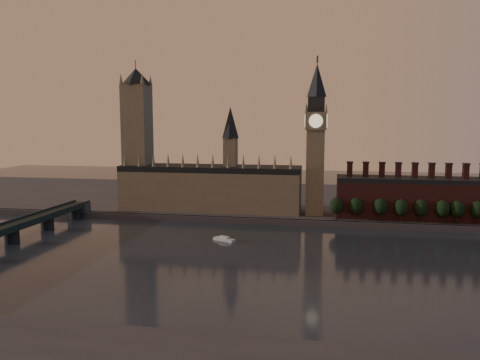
# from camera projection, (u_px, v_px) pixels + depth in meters

# --- Properties ---
(ground) EXTENTS (900.00, 900.00, 0.00)m
(ground) POSITION_uv_depth(u_px,v_px,m) (287.00, 268.00, 217.44)
(ground) COLOR black
(ground) RESTS_ON ground
(north_bank) EXTENTS (900.00, 182.00, 4.00)m
(north_bank) POSITION_uv_depth(u_px,v_px,m) (304.00, 201.00, 391.00)
(north_bank) COLOR #434348
(north_bank) RESTS_ON ground
(palace_of_westminster) EXTENTS (130.00, 30.30, 74.00)m
(palace_of_westminster) POSITION_uv_depth(u_px,v_px,m) (211.00, 186.00, 338.45)
(palace_of_westminster) COLOR #7A7157
(palace_of_westminster) RESTS_ON north_bank
(victoria_tower) EXTENTS (24.00, 24.00, 108.00)m
(victoria_tower) POSITION_uv_depth(u_px,v_px,m) (137.00, 133.00, 343.84)
(victoria_tower) COLOR #7A7157
(victoria_tower) RESTS_ON north_bank
(big_ben) EXTENTS (15.00, 15.00, 107.00)m
(big_ben) POSITION_uv_depth(u_px,v_px,m) (316.00, 138.00, 316.03)
(big_ben) COLOR #7A7157
(big_ben) RESTS_ON north_bank
(chimney_block) EXTENTS (110.00, 25.00, 37.00)m
(chimney_block) POSITION_uv_depth(u_px,v_px,m) (422.00, 198.00, 308.34)
(chimney_block) COLOR #582421
(chimney_block) RESTS_ON north_bank
(embankment_tree_0) EXTENTS (8.60, 8.60, 14.88)m
(embankment_tree_0) POSITION_uv_depth(u_px,v_px,m) (336.00, 206.00, 303.36)
(embankment_tree_0) COLOR black
(embankment_tree_0) RESTS_ON north_bank
(embankment_tree_1) EXTENTS (8.60, 8.60, 14.88)m
(embankment_tree_1) POSITION_uv_depth(u_px,v_px,m) (356.00, 206.00, 301.72)
(embankment_tree_1) COLOR black
(embankment_tree_1) RESTS_ON north_bank
(embankment_tree_2) EXTENTS (8.60, 8.60, 14.88)m
(embankment_tree_2) POSITION_uv_depth(u_px,v_px,m) (380.00, 207.00, 298.95)
(embankment_tree_2) COLOR black
(embankment_tree_2) RESTS_ON north_bank
(embankment_tree_3) EXTENTS (8.60, 8.60, 14.88)m
(embankment_tree_3) POSITION_uv_depth(u_px,v_px,m) (401.00, 208.00, 295.83)
(embankment_tree_3) COLOR black
(embankment_tree_3) RESTS_ON north_bank
(embankment_tree_4) EXTENTS (8.60, 8.60, 14.88)m
(embankment_tree_4) POSITION_uv_depth(u_px,v_px,m) (421.00, 208.00, 295.15)
(embankment_tree_4) COLOR black
(embankment_tree_4) RESTS_ON north_bank
(embankment_tree_5) EXTENTS (8.60, 8.60, 14.88)m
(embankment_tree_5) POSITION_uv_depth(u_px,v_px,m) (443.00, 209.00, 292.19)
(embankment_tree_5) COLOR black
(embankment_tree_5) RESTS_ON north_bank
(embankment_tree_6) EXTENTS (8.60, 8.60, 14.88)m
(embankment_tree_6) POSITION_uv_depth(u_px,v_px,m) (457.00, 209.00, 290.84)
(embankment_tree_6) COLOR black
(embankment_tree_6) RESTS_ON north_bank
(embankment_tree_7) EXTENTS (8.60, 8.60, 14.88)m
(embankment_tree_7) POSITION_uv_depth(u_px,v_px,m) (478.00, 210.00, 289.16)
(embankment_tree_7) COLOR black
(embankment_tree_7) RESTS_ON north_bank
(river_boat) EXTENTS (13.64, 8.99, 2.65)m
(river_boat) POSITION_uv_depth(u_px,v_px,m) (224.00, 239.00, 266.42)
(river_boat) COLOR silver
(river_boat) RESTS_ON ground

